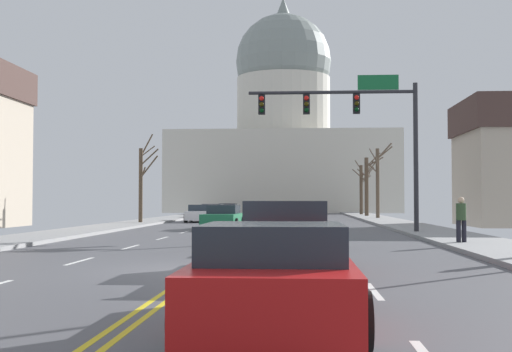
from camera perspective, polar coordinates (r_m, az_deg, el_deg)
name	(u,v)px	position (r m, az deg, el deg)	size (l,w,h in m)	color
ground	(203,269)	(15.30, -4.61, -7.96)	(20.00, 180.00, 0.20)	#4E4E53
signal_gantry	(356,118)	(31.53, 8.59, 4.93)	(7.91, 0.41, 7.31)	#28282D
capitol_building	(283,137)	(90.03, 2.37, 3.34)	(29.39, 18.38, 29.24)	beige
sedan_near_00	(289,224)	(27.95, 2.86, -4.13)	(2.04, 4.38, 1.23)	#1E7247
sedan_near_01	(293,231)	(21.23, 3.22, -4.78)	(2.20, 4.49, 1.26)	black
pickup_truck_near_02	(285,239)	(15.00, 2.52, -5.45)	(2.33, 5.29, 1.57)	maroon
sedan_near_03	(274,279)	(8.37, 1.57, -8.82)	(2.13, 4.34, 1.31)	#B71414
sedan_oncoming_00	(223,218)	(36.31, -2.84, -3.60)	(2.11, 4.70, 1.33)	#1E7247
sedan_oncoming_01	(201,214)	(48.26, -4.78, -3.25)	(2.02, 4.24, 1.25)	silver
sedan_oncoming_02	(212,211)	(57.42, -3.76, -3.06)	(2.11, 4.41, 1.25)	#B71414
sedan_oncoming_03	(228,210)	(68.10, -2.41, -2.92)	(2.15, 4.58, 1.24)	#B71414
bare_tree_00	(378,179)	(54.85, 10.41, -0.25)	(2.44, 2.25, 6.09)	brown
bare_tree_02	(367,184)	(62.07, 9.50, -0.70)	(2.92, 1.68, 5.86)	#4C3D2D
bare_tree_03	(142,181)	(43.98, -9.77, -0.41)	(1.36, 1.63, 5.84)	#4C3D2D
bare_tree_04	(361,188)	(68.47, 9.03, -1.04)	(1.92, 2.08, 5.56)	#4C3D2D
pedestrian_00	(461,217)	(23.98, 17.20, -3.39)	(0.35, 0.34, 1.56)	black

